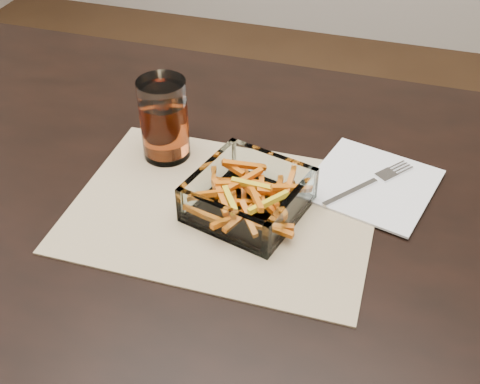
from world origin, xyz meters
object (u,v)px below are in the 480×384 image
tumbler (164,122)px  fork (371,182)px  dining_table (219,234)px  glass_bowl (248,197)px

tumbler → fork: (0.34, 0.02, -0.06)m
dining_table → glass_bowl: bearing=-24.5°
dining_table → fork: fork is taller
dining_table → fork: size_ratio=10.50×
glass_bowl → fork: 0.20m
dining_table → glass_bowl: glass_bowl is taller
dining_table → tumbler: (-0.12, 0.07, 0.15)m
fork → glass_bowl: bearing=-107.3°
tumbler → fork: 0.35m
glass_bowl → dining_table: bearing=155.5°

